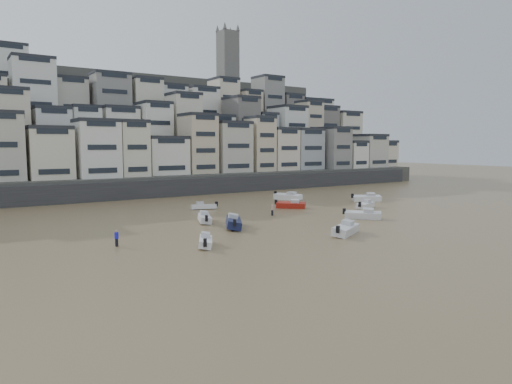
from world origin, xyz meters
TOP-DOWN VIEW (x-y plane):
  - ground at (0.00, 0.00)m, footprint 400.00×400.00m
  - harbor_wall at (10.00, 65.00)m, footprint 140.00×3.00m
  - hillside at (14.73, 104.84)m, footprint 141.04×66.00m
  - boat_a at (10.27, 15.92)m, footprint 6.07×4.38m
  - boat_b at (20.58, 22.91)m, footprint 5.10×5.30m
  - boat_c at (1.65, 27.08)m, footprint 4.57×6.22m
  - boat_d at (29.27, 30.50)m, footprint 5.35×3.40m
  - boat_e at (18.86, 37.33)m, footprint 4.91×4.98m
  - boat_f at (0.47, 32.78)m, footprint 3.48×5.43m
  - boat_g at (36.44, 36.84)m, footprint 5.89×4.56m
  - boat_h at (6.20, 44.27)m, footprint 4.73×2.76m
  - boat_i at (25.54, 46.80)m, footprint 3.91×6.40m
  - boat_j at (-6.26, 19.55)m, footprint 3.40×4.64m
  - person_blue at (-13.97, 24.51)m, footprint 0.44×0.44m
  - person_pink at (11.60, 32.50)m, footprint 0.44×0.44m

SIDE VIEW (x-z plane):
  - ground at x=0.00m, z-range 0.00..0.00m
  - boat_j at x=-6.26m, z-range 0.00..1.22m
  - boat_h at x=6.20m, z-range 0.00..1.23m
  - boat_d at x=29.27m, z-range 0.00..1.39m
  - boat_f at x=0.47m, z-range 0.00..1.41m
  - boat_e at x=18.86m, z-range 0.00..1.44m
  - boat_b at x=20.58m, z-range 0.00..1.51m
  - boat_g at x=36.44m, z-range 0.00..1.57m
  - boat_a at x=10.27m, z-range 0.00..1.59m
  - boat_c at x=1.65m, z-range 0.00..1.64m
  - boat_i at x=25.54m, z-range 0.00..1.66m
  - person_blue at x=-13.97m, z-range 0.00..1.74m
  - person_pink at x=11.60m, z-range 0.00..1.74m
  - harbor_wall at x=10.00m, z-range 0.00..3.50m
  - hillside at x=14.73m, z-range -11.99..38.01m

